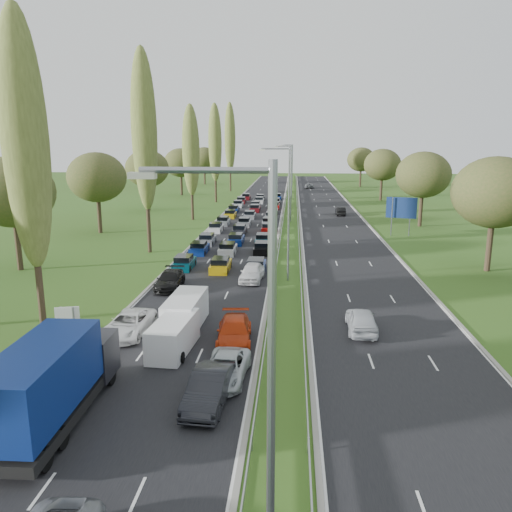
# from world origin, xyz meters

# --- Properties ---
(ground) EXTENTS (260.00, 260.00, 0.00)m
(ground) POSITION_xyz_m (4.50, 80.00, 0.00)
(ground) COLOR #36531A
(ground) RESTS_ON ground
(near_carriageway) EXTENTS (10.50, 215.00, 0.04)m
(near_carriageway) POSITION_xyz_m (-2.25, 82.50, 0.00)
(near_carriageway) COLOR black
(near_carriageway) RESTS_ON ground
(far_carriageway) EXTENTS (10.50, 215.00, 0.04)m
(far_carriageway) POSITION_xyz_m (11.25, 82.50, 0.00)
(far_carriageway) COLOR black
(far_carriageway) RESTS_ON ground
(central_reservation) EXTENTS (2.36, 215.00, 0.32)m
(central_reservation) POSITION_xyz_m (4.50, 82.50, 0.55)
(central_reservation) COLOR gray
(central_reservation) RESTS_ON ground
(lamp_columns) EXTENTS (0.18, 140.18, 12.00)m
(lamp_columns) POSITION_xyz_m (4.50, 78.00, 6.00)
(lamp_columns) COLOR gray
(lamp_columns) RESTS_ON ground
(poplar_row) EXTENTS (2.80, 127.80, 22.44)m
(poplar_row) POSITION_xyz_m (-11.50, 68.17, 12.39)
(poplar_row) COLOR #2D2116
(poplar_row) RESTS_ON ground
(woodland_left) EXTENTS (8.00, 166.00, 11.10)m
(woodland_left) POSITION_xyz_m (-22.00, 62.63, 7.68)
(woodland_left) COLOR #2D2116
(woodland_left) RESTS_ON ground
(woodland_right) EXTENTS (8.00, 153.00, 11.10)m
(woodland_right) POSITION_xyz_m (24.00, 66.67, 7.68)
(woodland_right) COLOR #2D2116
(woodland_right) RESTS_ON ground
(traffic_queue_fill) EXTENTS (9.14, 68.19, 0.80)m
(traffic_queue_fill) POSITION_xyz_m (-2.23, 77.46, 0.44)
(traffic_queue_fill) COLOR #053F4C
(traffic_queue_fill) RESTS_ON ground
(near_car_2) EXTENTS (2.65, 5.33, 1.45)m
(near_car_2) POSITION_xyz_m (-5.72, 29.01, 0.75)
(near_car_2) COLOR white
(near_car_2) RESTS_ON near_carriageway
(near_car_3) EXTENTS (2.26, 5.14, 1.47)m
(near_car_3) POSITION_xyz_m (-5.63, 39.74, 0.76)
(near_car_3) COLOR black
(near_car_3) RESTS_ON near_carriageway
(near_car_7) EXTENTS (2.09, 4.58, 1.30)m
(near_car_7) POSITION_xyz_m (-2.23, 30.30, 0.67)
(near_car_7) COLOR #042F49
(near_car_7) RESTS_ON near_carriageway
(near_car_9) EXTENTS (2.05, 5.00, 1.61)m
(near_car_9) POSITION_xyz_m (1.00, 20.55, 0.83)
(near_car_9) COLOR black
(near_car_9) RESTS_ON near_carriageway
(near_car_10) EXTENTS (2.49, 4.86, 1.31)m
(near_car_10) POSITION_xyz_m (1.45, 23.10, 0.68)
(near_car_10) COLOR silver
(near_car_10) RESTS_ON near_carriageway
(near_car_11) EXTENTS (2.49, 5.33, 1.51)m
(near_car_11) POSITION_xyz_m (1.34, 28.08, 0.77)
(near_car_11) COLOR #B42E0B
(near_car_11) RESTS_ON near_carriageway
(near_car_12) EXTENTS (2.28, 4.87, 1.61)m
(near_car_12) POSITION_xyz_m (1.25, 42.62, 0.83)
(near_car_12) COLOR silver
(near_car_12) RESTS_ON near_carriageway
(far_car_0) EXTENTS (1.98, 4.72, 1.59)m
(far_car_0) POSITION_xyz_m (9.54, 30.71, 0.82)
(far_car_0) COLOR #B2B6BC
(far_car_0) RESTS_ON far_carriageway
(far_car_1) EXTENTS (1.54, 4.35, 1.43)m
(far_car_1) POSITION_xyz_m (13.13, 85.97, 0.73)
(far_car_1) COLOR black
(far_car_1) RESTS_ON far_carriageway
(far_car_2) EXTENTS (2.60, 5.15, 1.40)m
(far_car_2) POSITION_xyz_m (9.29, 138.92, 0.72)
(far_car_2) COLOR gray
(far_car_2) RESTS_ON far_carriageway
(blue_lorry) EXTENTS (2.61, 9.41, 3.97)m
(blue_lorry) POSITION_xyz_m (-5.57, 18.44, 2.05)
(blue_lorry) COLOR black
(blue_lorry) RESTS_ON near_carriageway
(white_van_front) EXTENTS (1.94, 4.95, 1.99)m
(white_van_front) POSITION_xyz_m (-2.15, 26.75, 1.02)
(white_van_front) COLOR white
(white_van_front) RESTS_ON near_carriageway
(white_van_rear) EXTENTS (2.10, 5.36, 2.16)m
(white_van_rear) POSITION_xyz_m (-2.29, 30.91, 1.10)
(white_van_rear) COLOR white
(white_van_rear) RESTS_ON near_carriageway
(info_sign) EXTENTS (1.48, 0.47, 2.10)m
(info_sign) POSITION_xyz_m (-9.40, 28.13, 1.37)
(info_sign) COLOR gray
(info_sign) RESTS_ON ground
(direction_sign) EXTENTS (3.87, 1.22, 5.20)m
(direction_sign) POSITION_xyz_m (19.40, 66.85, 3.57)
(direction_sign) COLOR gray
(direction_sign) RESTS_ON ground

